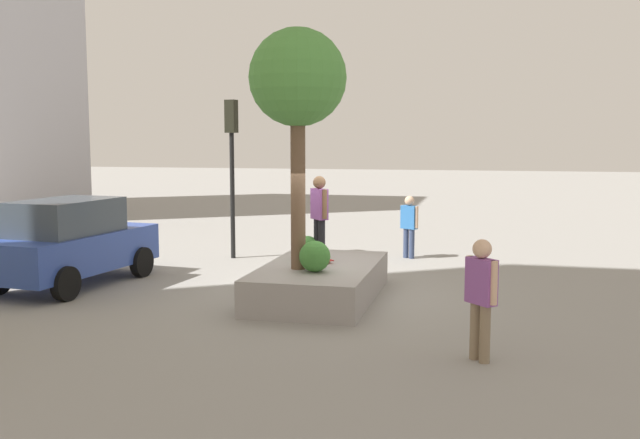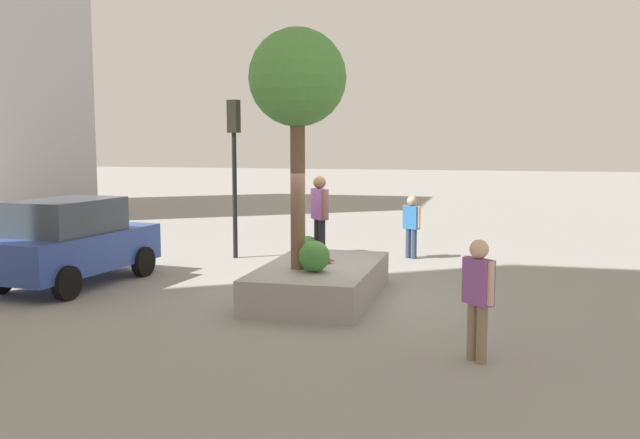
% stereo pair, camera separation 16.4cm
% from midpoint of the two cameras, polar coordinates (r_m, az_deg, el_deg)
% --- Properties ---
extents(ground_plane, '(120.00, 120.00, 0.00)m').
position_cam_midpoint_polar(ground_plane, '(14.22, 0.36, -6.21)').
color(ground_plane, gray).
extents(planter_ledge, '(3.89, 2.14, 0.67)m').
position_cam_midpoint_polar(planter_ledge, '(13.93, 0.34, -5.06)').
color(planter_ledge, gray).
rests_on(planter_ledge, ground).
extents(plaza_tree, '(1.83, 1.83, 4.52)m').
position_cam_midpoint_polar(plaza_tree, '(13.29, -1.48, 11.12)').
color(plaza_tree, brown).
rests_on(plaza_tree, planter_ledge).
extents(boxwood_shrub, '(0.59, 0.59, 0.59)m').
position_cam_midpoint_polar(boxwood_shrub, '(13.10, -0.11, -3.00)').
color(boxwood_shrub, '#3D7A33').
rests_on(boxwood_shrub, planter_ledge).
extents(hedge_clump, '(0.50, 0.50, 0.50)m').
position_cam_midpoint_polar(hedge_clump, '(14.35, -0.69, -2.33)').
color(hedge_clump, '#3D7A33').
rests_on(hedge_clump, planter_ledge).
extents(skateboard, '(0.72, 0.71, 0.07)m').
position_cam_midpoint_polar(skateboard, '(14.27, 0.30, -3.18)').
color(skateboard, '#A51E1E').
rests_on(skateboard, planter_ledge).
extents(skateboarder, '(0.46, 0.43, 1.66)m').
position_cam_midpoint_polar(skateboarder, '(14.14, 0.30, 0.71)').
color(skateboarder, black).
rests_on(skateboarder, skateboard).
extents(sedan_parked, '(4.18, 2.23, 1.87)m').
position_cam_midpoint_polar(sedan_parked, '(15.98, -19.13, -1.70)').
color(sedan_parked, '#2D479E').
rests_on(sedan_parked, ground).
extents(traffic_light_corner, '(0.36, 0.32, 4.15)m').
position_cam_midpoint_polar(traffic_light_corner, '(18.61, -6.71, 5.60)').
color(traffic_light_corner, black).
rests_on(traffic_light_corner, ground).
extents(passerby_with_bag, '(0.48, 0.47, 1.75)m').
position_cam_midpoint_polar(passerby_with_bag, '(10.17, 13.15, -5.71)').
color(passerby_with_bag, '#847056').
rests_on(passerby_with_bag, ground).
extents(bystander_watching, '(0.39, 0.50, 1.66)m').
position_cam_midpoint_polar(bystander_watching, '(18.69, 7.67, -0.24)').
color(bystander_watching, navy).
rests_on(bystander_watching, ground).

